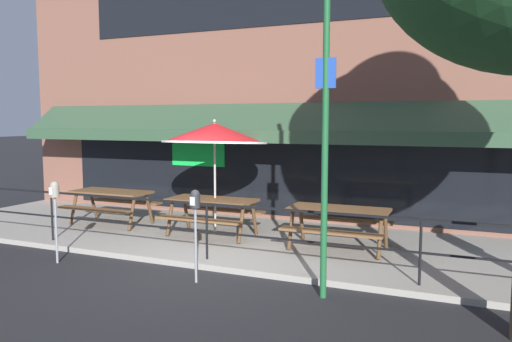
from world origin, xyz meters
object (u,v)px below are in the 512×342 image
object	(u,v)px
picnic_table_right	(338,217)
patio_umbrella_centre	(215,134)
parking_meter_near	(55,197)
street_sign_pole	(325,140)
picnic_table_left	(111,198)
parking_meter_far	(195,208)
picnic_table_centre	(212,206)

from	to	relation	value
picnic_table_right	patio_umbrella_centre	distance (m)	3.02
parking_meter_near	street_sign_pole	xyz separation A→B (m)	(4.67, 0.16, 1.05)
picnic_table_left	picnic_table_right	xyz separation A→B (m)	(5.26, -0.16, 0.00)
picnic_table_left	parking_meter_far	distance (m)	4.49
picnic_table_centre	street_sign_pole	bearing A→B (deg)	-37.86
picnic_table_right	picnic_table_centre	bearing A→B (deg)	178.76
picnic_table_left	patio_umbrella_centre	world-z (taller)	patio_umbrella_centre
picnic_table_left	parking_meter_far	bearing A→B (deg)	-34.93
parking_meter_far	street_sign_pole	world-z (taller)	street_sign_pole
street_sign_pole	picnic_table_right	bearing A→B (deg)	98.65
parking_meter_near	street_sign_pole	size ratio (longest dim) A/B	0.33
picnic_table_right	patio_umbrella_centre	xyz separation A→B (m)	(-2.63, 0.20, 1.47)
picnic_table_centre	picnic_table_right	world-z (taller)	same
picnic_table_left	parking_meter_near	size ratio (longest dim) A/B	1.27
patio_umbrella_centre	picnic_table_left	bearing A→B (deg)	-179.24
patio_umbrella_centre	parking_meter_far	size ratio (longest dim) A/B	1.67
parking_meter_near	parking_meter_far	distance (m)	2.73
picnic_table_right	street_sign_pole	world-z (taller)	street_sign_pole
picnic_table_left	parking_meter_near	distance (m)	2.78
picnic_table_left	street_sign_pole	world-z (taller)	street_sign_pole
picnic_table_centre	patio_umbrella_centre	distance (m)	1.48
picnic_table_right	patio_umbrella_centre	bearing A→B (deg)	175.67
patio_umbrella_centre	parking_meter_far	bearing A→B (deg)	-68.30
picnic_table_left	patio_umbrella_centre	distance (m)	3.01
picnic_table_right	patio_umbrella_centre	world-z (taller)	patio_umbrella_centre
picnic_table_left	street_sign_pole	xyz separation A→B (m)	(5.60, -2.42, 1.49)
picnic_table_right	parking_meter_far	size ratio (longest dim) A/B	1.27
picnic_table_left	street_sign_pole	size ratio (longest dim) A/B	0.42
picnic_table_left	patio_umbrella_centre	xyz separation A→B (m)	(2.63, 0.03, 1.47)
picnic_table_left	picnic_table_centre	size ratio (longest dim) A/B	1.00
picnic_table_left	patio_umbrella_centre	size ratio (longest dim) A/B	0.76
picnic_table_left	parking_meter_near	xyz separation A→B (m)	(0.93, -2.58, 0.44)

